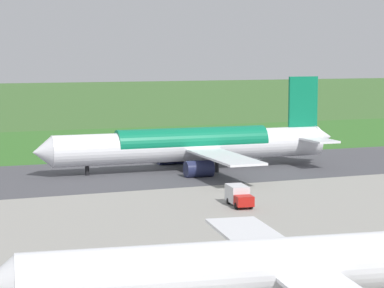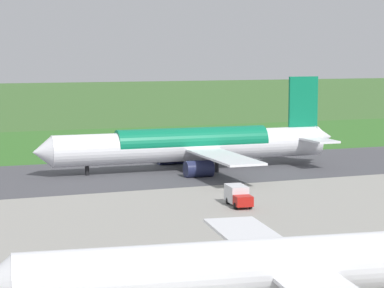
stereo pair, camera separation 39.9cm
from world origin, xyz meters
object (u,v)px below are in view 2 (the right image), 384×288
Objects in this scene: airliner_main at (194,145)px; airliner_parked_mid at (288,264)px; traffic_cone_orange at (69,150)px; no_stopping_sign at (88,144)px; service_truck_baggage at (238,196)px.

airliner_main reaches higher than airliner_parked_mid.
traffic_cone_orange is (-5.39, -103.60, -3.43)m from airliner_parked_mid.
airliner_main is 24.01× the size of no_stopping_sign.
airliner_main is 73.14m from airliner_parked_mid.
airliner_parked_mid is 84.33× the size of traffic_cone_orange.
airliner_main reaches higher than service_truck_baggage.
no_stopping_sign reaches higher than traffic_cone_orange.
no_stopping_sign is at bearing 168.98° from traffic_cone_orange.
airliner_main is at bearing 113.54° from traffic_cone_orange.
airliner_parked_mid is 103.29m from no_stopping_sign.
service_truck_baggage is (-13.71, -38.99, -2.30)m from airliner_parked_mid.
airliner_parked_mid is (19.86, 70.39, -0.65)m from airliner_main.
service_truck_baggage is at bearing 97.34° from traffic_cone_orange.
airliner_parked_mid is at bearing 87.02° from traffic_cone_orange.
airliner_main is 32.13m from service_truck_baggage.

